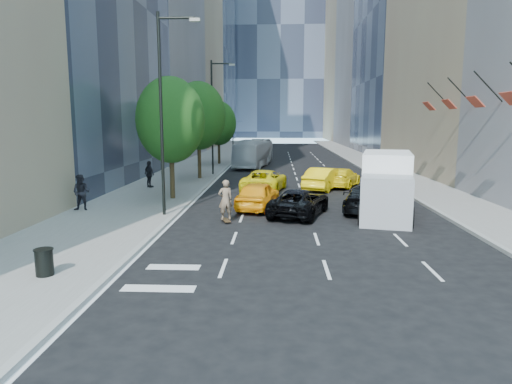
{
  "coord_description": "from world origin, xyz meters",
  "views": [
    {
      "loc": [
        -0.69,
        -18.83,
        4.97
      ],
      "look_at": [
        -1.68,
        2.49,
        1.6
      ],
      "focal_mm": 32.0,
      "sensor_mm": 36.0,
      "label": 1
    }
  ],
  "objects_px": {
    "box_truck": "(386,184)",
    "trash_can": "(44,263)",
    "skateboarder": "(226,203)",
    "black_sedan_lincoln": "(299,202)",
    "city_bus": "(254,153)",
    "black_sedan_mercedes": "(366,198)"
  },
  "relations": [
    {
      "from": "black_sedan_mercedes",
      "to": "city_bus",
      "type": "relative_size",
      "value": 0.48
    },
    {
      "from": "box_truck",
      "to": "trash_can",
      "type": "bearing_deg",
      "value": -127.95
    },
    {
      "from": "city_bus",
      "to": "black_sedan_lincoln",
      "type": "bearing_deg",
      "value": -73.5
    },
    {
      "from": "trash_can",
      "to": "box_truck",
      "type": "bearing_deg",
      "value": 39.25
    },
    {
      "from": "skateboarder",
      "to": "city_bus",
      "type": "height_order",
      "value": "city_bus"
    },
    {
      "from": "box_truck",
      "to": "black_sedan_lincoln",
      "type": "bearing_deg",
      "value": -162.26
    },
    {
      "from": "black_sedan_lincoln",
      "to": "city_bus",
      "type": "xyz_separation_m",
      "value": [
        -3.7,
        25.33,
        0.75
      ]
    },
    {
      "from": "skateboarder",
      "to": "box_truck",
      "type": "xyz_separation_m",
      "value": [
        8.27,
        2.23,
        0.67
      ]
    },
    {
      "from": "black_sedan_mercedes",
      "to": "box_truck",
      "type": "height_order",
      "value": "box_truck"
    },
    {
      "from": "black_sedan_lincoln",
      "to": "trash_can",
      "type": "height_order",
      "value": "black_sedan_lincoln"
    },
    {
      "from": "box_truck",
      "to": "black_sedan_mercedes",
      "type": "bearing_deg",
      "value": 150.11
    },
    {
      "from": "box_truck",
      "to": "trash_can",
      "type": "height_order",
      "value": "box_truck"
    },
    {
      "from": "skateboarder",
      "to": "box_truck",
      "type": "height_order",
      "value": "box_truck"
    },
    {
      "from": "black_sedan_lincoln",
      "to": "city_bus",
      "type": "height_order",
      "value": "city_bus"
    },
    {
      "from": "skateboarder",
      "to": "black_sedan_lincoln",
      "type": "distance_m",
      "value": 4.14
    },
    {
      "from": "city_bus",
      "to": "skateboarder",
      "type": "bearing_deg",
      "value": -81.81
    },
    {
      "from": "box_truck",
      "to": "trash_can",
      "type": "distance_m",
      "value": 16.85
    },
    {
      "from": "black_sedan_lincoln",
      "to": "trash_can",
      "type": "relative_size",
      "value": 6.18
    },
    {
      "from": "black_sedan_lincoln",
      "to": "black_sedan_mercedes",
      "type": "bearing_deg",
      "value": -144.17
    },
    {
      "from": "black_sedan_lincoln",
      "to": "box_truck",
      "type": "bearing_deg",
      "value": -157.14
    },
    {
      "from": "black_sedan_mercedes",
      "to": "city_bus",
      "type": "distance_m",
      "value": 25.26
    },
    {
      "from": "city_bus",
      "to": "trash_can",
      "type": "bearing_deg",
      "value": -89.42
    }
  ]
}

